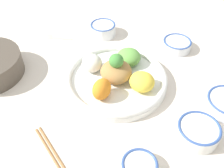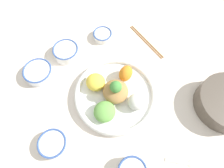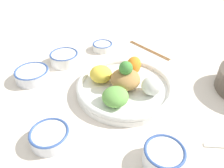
{
  "view_description": "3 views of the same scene",
  "coord_description": "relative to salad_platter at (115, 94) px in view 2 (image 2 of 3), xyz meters",
  "views": [
    {
      "loc": [
        0.04,
        -0.57,
        0.59
      ],
      "look_at": [
        0.02,
        -0.01,
        0.04
      ],
      "focal_mm": 42.0,
      "sensor_mm": 36.0,
      "label": 1
    },
    {
      "loc": [
        0.04,
        0.31,
        0.7
      ],
      "look_at": [
        0.05,
        0.02,
        0.09
      ],
      "focal_mm": 30.0,
      "sensor_mm": 36.0,
      "label": 2
    },
    {
      "loc": [
        0.12,
        0.6,
        0.47
      ],
      "look_at": [
        0.08,
        0.08,
        0.07
      ],
      "focal_mm": 35.0,
      "sensor_mm": 36.0,
      "label": 3
    }
  ],
  "objects": [
    {
      "name": "ground_plane",
      "position": [
        -0.03,
        -0.03,
        -0.03
      ],
      "size": [
        2.4,
        2.4,
        0.0
      ],
      "primitive_type": "plane",
      "color": "silver"
    },
    {
      "name": "salad_platter",
      "position": [
        0.0,
        0.0,
        0.0
      ],
      "size": [
        0.32,
        0.32,
        0.12
      ],
      "color": "white",
      "rests_on": "ground_plane"
    },
    {
      "name": "sauce_bowl_red",
      "position": [
        0.21,
        -0.2,
        -0.0
      ],
      "size": [
        0.11,
        0.11,
        0.04
      ],
      "color": "white",
      "rests_on": "ground_plane"
    },
    {
      "name": "rice_bowl_blue",
      "position": [
        0.32,
        -0.1,
        -0.01
      ],
      "size": [
        0.12,
        0.12,
        0.04
      ],
      "color": "white",
      "rests_on": "ground_plane"
    },
    {
      "name": "sauce_bowl_dark",
      "position": [
        0.06,
        -0.3,
        -0.01
      ],
      "size": [
        0.09,
        0.09,
        0.03
      ],
      "color": "white",
      "rests_on": "ground_plane"
    },
    {
      "name": "sauce_bowl_far",
      "position": [
        0.22,
        0.19,
        -0.01
      ],
      "size": [
        0.1,
        0.1,
        0.04
      ],
      "color": "white",
      "rests_on": "ground_plane"
    },
    {
      "name": "chopsticks_pair_near",
      "position": [
        -0.14,
        -0.27,
        -0.02
      ],
      "size": [
        0.15,
        0.19,
        0.01
      ],
      "rotation": [
        0.0,
        0.0,
        5.35
      ],
      "color": "#9E6B3D",
      "rests_on": "ground_plane"
    },
    {
      "name": "serving_spoon_main",
      "position": [
        -0.25,
        0.25,
        -0.02
      ],
      "size": [
        0.12,
        0.04,
        0.01
      ],
      "rotation": [
        0.0,
        0.0,
        6.13
      ],
      "color": "beige",
      "rests_on": "ground_plane"
    }
  ]
}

